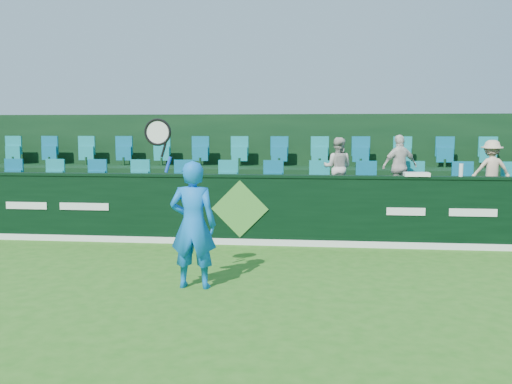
# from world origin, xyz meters

# --- Properties ---
(ground) EXTENTS (60.00, 60.00, 0.00)m
(ground) POSITION_xyz_m (0.00, 0.00, 0.00)
(ground) COLOR #2B6D19
(ground) RESTS_ON ground
(sponsor_hoarding) EXTENTS (16.00, 0.25, 1.35)m
(sponsor_hoarding) POSITION_xyz_m (0.00, 4.00, 0.67)
(sponsor_hoarding) COLOR black
(sponsor_hoarding) RESTS_ON ground
(stand_tier_front) EXTENTS (16.00, 2.00, 0.80)m
(stand_tier_front) POSITION_xyz_m (0.00, 5.10, 0.40)
(stand_tier_front) COLOR black
(stand_tier_front) RESTS_ON ground
(stand_tier_back) EXTENTS (16.00, 1.80, 1.30)m
(stand_tier_back) POSITION_xyz_m (0.00, 7.00, 0.65)
(stand_tier_back) COLOR black
(stand_tier_back) RESTS_ON ground
(stand_rear) EXTENTS (16.00, 4.10, 2.60)m
(stand_rear) POSITION_xyz_m (0.00, 7.44, 1.22)
(stand_rear) COLOR black
(stand_rear) RESTS_ON ground
(seat_row_front) EXTENTS (13.50, 0.50, 0.60)m
(seat_row_front) POSITION_xyz_m (0.00, 5.50, 1.10)
(seat_row_front) COLOR teal
(seat_row_front) RESTS_ON stand_tier_front
(seat_row_back) EXTENTS (13.50, 0.50, 0.60)m
(seat_row_back) POSITION_xyz_m (0.00, 7.30, 1.60)
(seat_row_back) COLOR teal
(seat_row_back) RESTS_ON stand_tier_back
(tennis_player) EXTENTS (1.01, 0.43, 2.41)m
(tennis_player) POSITION_xyz_m (-0.24, 0.90, 0.91)
(tennis_player) COLOR blue
(tennis_player) RESTS_ON ground
(spectator_left) EXTENTS (0.68, 0.57, 1.25)m
(spectator_left) POSITION_xyz_m (1.87, 5.12, 1.42)
(spectator_left) COLOR beige
(spectator_left) RESTS_ON stand_tier_front
(spectator_middle) EXTENTS (0.83, 0.58, 1.30)m
(spectator_middle) POSITION_xyz_m (3.13, 5.12, 1.45)
(spectator_middle) COLOR silver
(spectator_middle) RESTS_ON stand_tier_front
(spectator_right) EXTENTS (0.80, 0.49, 1.20)m
(spectator_right) POSITION_xyz_m (4.94, 5.12, 1.40)
(spectator_right) COLOR beige
(spectator_right) RESTS_ON stand_tier_front
(towel) EXTENTS (0.45, 0.30, 0.07)m
(towel) POSITION_xyz_m (3.29, 4.00, 1.38)
(towel) COLOR white
(towel) RESTS_ON sponsor_hoarding
(drinks_bottle) EXTENTS (0.08, 0.08, 0.24)m
(drinks_bottle) POSITION_xyz_m (4.09, 4.00, 1.47)
(drinks_bottle) COLOR white
(drinks_bottle) RESTS_ON sponsor_hoarding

